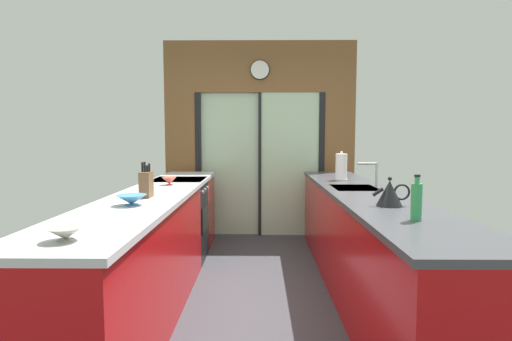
# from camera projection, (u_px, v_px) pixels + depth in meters

# --- Properties ---
(ground_plane) EXTENTS (5.04, 7.60, 0.02)m
(ground_plane) POSITION_uv_depth(u_px,v_px,m) (260.00, 282.00, 3.81)
(ground_plane) COLOR #38383D
(back_wall_unit) EXTENTS (2.64, 0.12, 2.70)m
(back_wall_unit) POSITION_uv_depth(u_px,v_px,m) (260.00, 127.00, 5.47)
(back_wall_unit) COLOR brown
(back_wall_unit) RESTS_ON ground_plane
(left_counter_run) EXTENTS (0.62, 3.80, 0.92)m
(left_counter_run) POSITION_uv_depth(u_px,v_px,m) (152.00, 247.00, 3.31)
(left_counter_run) COLOR #AD0C0F
(left_counter_run) RESTS_ON ground_plane
(right_counter_run) EXTENTS (0.62, 3.80, 0.92)m
(right_counter_run) POSITION_uv_depth(u_px,v_px,m) (363.00, 243.00, 3.46)
(right_counter_run) COLOR #AD0C0F
(right_counter_run) RESTS_ON ground_plane
(sink_faucet) EXTENTS (0.19, 0.02, 0.24)m
(sink_faucet) POSITION_uv_depth(u_px,v_px,m) (373.00, 171.00, 3.65)
(sink_faucet) COLOR #B7BABC
(sink_faucet) RESTS_ON right_counter_run
(oven_range) EXTENTS (0.60, 0.60, 0.92)m
(oven_range) POSITION_uv_depth(u_px,v_px,m) (179.00, 220.00, 4.42)
(oven_range) COLOR black
(oven_range) RESTS_ON ground_plane
(mixing_bowl_near) EXTENTS (0.17, 0.17, 0.06)m
(mixing_bowl_near) POSITION_uv_depth(u_px,v_px,m) (66.00, 233.00, 1.79)
(mixing_bowl_near) COLOR gray
(mixing_bowl_near) RESTS_ON left_counter_run
(mixing_bowl_mid) EXTENTS (0.21, 0.21, 0.07)m
(mixing_bowl_mid) POSITION_uv_depth(u_px,v_px,m) (132.00, 200.00, 2.72)
(mixing_bowl_mid) COLOR teal
(mixing_bowl_mid) RESTS_ON left_counter_run
(mixing_bowl_far) EXTENTS (0.14, 0.14, 0.08)m
(mixing_bowl_far) POSITION_uv_depth(u_px,v_px,m) (170.00, 181.00, 3.85)
(mixing_bowl_far) COLOR #BC4C38
(mixing_bowl_far) RESTS_ON left_counter_run
(knife_block) EXTENTS (0.08, 0.14, 0.28)m
(knife_block) POSITION_uv_depth(u_px,v_px,m) (147.00, 184.00, 3.07)
(knife_block) COLOR brown
(knife_block) RESTS_ON left_counter_run
(kettle) EXTENTS (0.26, 0.18, 0.20)m
(kettle) POSITION_uv_depth(u_px,v_px,m) (390.00, 193.00, 2.69)
(kettle) COLOR black
(kettle) RESTS_ON right_counter_run
(soap_bottle) EXTENTS (0.06, 0.06, 0.26)m
(soap_bottle) POSITION_uv_depth(u_px,v_px,m) (417.00, 201.00, 2.22)
(soap_bottle) COLOR #339E56
(soap_bottle) RESTS_ON right_counter_run
(paper_towel_roll) EXTENTS (0.14, 0.14, 0.32)m
(paper_towel_roll) POSITION_uv_depth(u_px,v_px,m) (341.00, 167.00, 4.28)
(paper_towel_roll) COLOR #B7BABC
(paper_towel_roll) RESTS_ON right_counter_run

